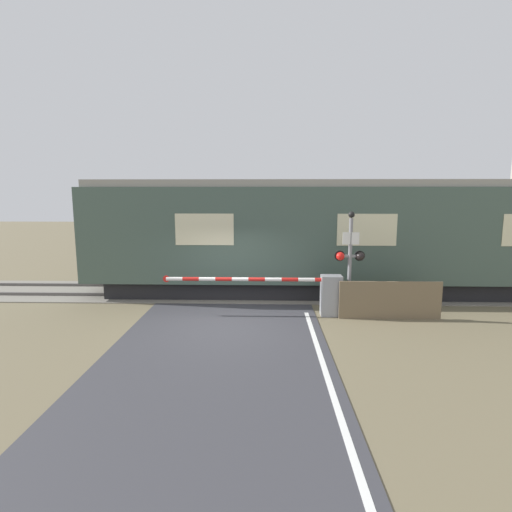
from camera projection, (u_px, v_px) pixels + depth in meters
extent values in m
plane|color=#6B6047|center=(227.00, 323.00, 11.07)|extent=(80.00, 80.00, 0.00)
cube|color=slate|center=(237.00, 292.00, 14.53)|extent=(36.00, 3.20, 0.03)
cube|color=#595451|center=(235.00, 295.00, 13.81)|extent=(36.00, 0.08, 0.10)
cube|color=#595451|center=(238.00, 286.00, 15.23)|extent=(36.00, 0.08, 0.10)
cube|color=black|center=(355.00, 285.00, 14.37)|extent=(17.35, 2.36, 0.60)
cube|color=#42564C|center=(357.00, 233.00, 14.07)|extent=(18.86, 2.77, 3.18)
cube|color=gray|center=(359.00, 184.00, 13.81)|extent=(18.48, 2.55, 0.24)
cube|color=beige|center=(367.00, 230.00, 12.66)|extent=(1.89, 0.02, 1.02)
cube|color=beige|center=(204.00, 229.00, 12.80)|extent=(1.89, 0.02, 1.02)
cube|color=gray|center=(331.00, 296.00, 11.72)|extent=(0.60, 0.44, 1.20)
cylinder|color=gray|center=(332.00, 280.00, 11.65)|extent=(0.16, 0.16, 0.18)
cylinder|color=red|center=(323.00, 280.00, 11.65)|extent=(0.49, 0.11, 0.11)
cylinder|color=white|center=(306.00, 280.00, 11.67)|extent=(0.49, 0.11, 0.11)
cylinder|color=red|center=(290.00, 280.00, 11.68)|extent=(0.49, 0.11, 0.11)
cylinder|color=white|center=(273.00, 279.00, 11.69)|extent=(0.49, 0.11, 0.11)
cylinder|color=red|center=(257.00, 279.00, 11.71)|extent=(0.49, 0.11, 0.11)
cylinder|color=white|center=(240.00, 279.00, 11.72)|extent=(0.49, 0.11, 0.11)
cylinder|color=red|center=(224.00, 279.00, 11.73)|extent=(0.49, 0.11, 0.11)
cylinder|color=white|center=(207.00, 279.00, 11.75)|extent=(0.49, 0.11, 0.11)
cylinder|color=red|center=(191.00, 279.00, 11.76)|extent=(0.49, 0.11, 0.11)
cylinder|color=white|center=(174.00, 279.00, 11.78)|extent=(0.49, 0.11, 0.11)
cylinder|color=red|center=(166.00, 279.00, 11.78)|extent=(0.20, 0.02, 0.20)
cylinder|color=gray|center=(350.00, 268.00, 11.56)|extent=(0.11, 0.11, 2.87)
cube|color=gray|center=(350.00, 256.00, 11.51)|extent=(0.69, 0.07, 0.07)
sphere|color=red|center=(340.00, 256.00, 11.47)|extent=(0.24, 0.24, 0.24)
sphere|color=black|center=(360.00, 256.00, 11.45)|extent=(0.24, 0.24, 0.24)
cylinder|color=black|center=(340.00, 256.00, 11.58)|extent=(0.30, 0.06, 0.30)
cylinder|color=black|center=(360.00, 256.00, 11.56)|extent=(0.30, 0.06, 0.30)
cube|color=white|center=(351.00, 238.00, 11.39)|extent=(0.47, 0.02, 0.35)
sphere|color=black|center=(352.00, 215.00, 11.33)|extent=(0.18, 0.18, 0.18)
cube|color=#726047|center=(390.00, 300.00, 11.38)|extent=(2.90, 0.06, 1.10)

